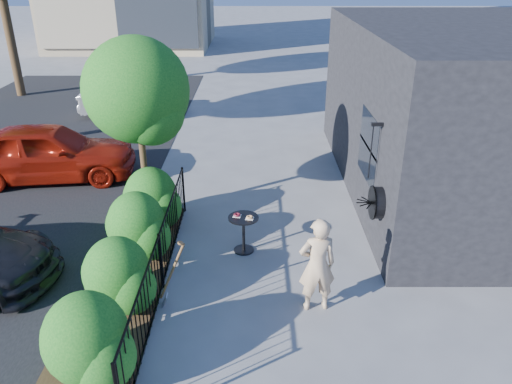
{
  "coord_description": "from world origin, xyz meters",
  "views": [
    {
      "loc": [
        0.16,
        -7.38,
        5.33
      ],
      "look_at": [
        0.16,
        1.47,
        1.2
      ],
      "focal_mm": 35.0,
      "sensor_mm": 36.0,
      "label": 1
    }
  ],
  "objects_px": {
    "cafe_table": "(244,228)",
    "car_silver": "(132,99)",
    "woman": "(317,265)",
    "patio_tree": "(140,97)",
    "shovel": "(171,278)",
    "car_red": "(48,152)"
  },
  "relations": [
    {
      "from": "cafe_table",
      "to": "car_silver",
      "type": "bearing_deg",
      "value": 114.23
    },
    {
      "from": "cafe_table",
      "to": "woman",
      "type": "distance_m",
      "value": 2.21
    },
    {
      "from": "cafe_table",
      "to": "patio_tree",
      "type": "bearing_deg",
      "value": 144.94
    },
    {
      "from": "shovel",
      "to": "car_silver",
      "type": "height_order",
      "value": "shovel"
    },
    {
      "from": "patio_tree",
      "to": "car_silver",
      "type": "height_order",
      "value": "patio_tree"
    },
    {
      "from": "cafe_table",
      "to": "car_silver",
      "type": "xyz_separation_m",
      "value": [
        -4.37,
        9.72,
        0.1
      ]
    },
    {
      "from": "cafe_table",
      "to": "car_silver",
      "type": "distance_m",
      "value": 10.66
    },
    {
      "from": "patio_tree",
      "to": "car_silver",
      "type": "distance_m",
      "value": 8.77
    },
    {
      "from": "cafe_table",
      "to": "shovel",
      "type": "xyz_separation_m",
      "value": [
        -1.17,
        -1.75,
        0.03
      ]
    },
    {
      "from": "shovel",
      "to": "cafe_table",
      "type": "bearing_deg",
      "value": 56.28
    },
    {
      "from": "patio_tree",
      "to": "shovel",
      "type": "xyz_separation_m",
      "value": [
        0.98,
        -3.26,
        -2.2
      ]
    },
    {
      "from": "woman",
      "to": "car_silver",
      "type": "bearing_deg",
      "value": -71.94
    },
    {
      "from": "shovel",
      "to": "car_silver",
      "type": "bearing_deg",
      "value": 105.6
    },
    {
      "from": "patio_tree",
      "to": "car_red",
      "type": "xyz_separation_m",
      "value": [
        -3.07,
        2.16,
        -2.0
      ]
    },
    {
      "from": "patio_tree",
      "to": "shovel",
      "type": "relative_size",
      "value": 3.09
    },
    {
      "from": "patio_tree",
      "to": "car_red",
      "type": "distance_m",
      "value": 4.25
    },
    {
      "from": "cafe_table",
      "to": "car_red",
      "type": "distance_m",
      "value": 6.39
    },
    {
      "from": "cafe_table",
      "to": "car_red",
      "type": "height_order",
      "value": "car_red"
    },
    {
      "from": "car_red",
      "to": "car_silver",
      "type": "height_order",
      "value": "car_red"
    },
    {
      "from": "patio_tree",
      "to": "car_silver",
      "type": "xyz_separation_m",
      "value": [
        -2.22,
        8.21,
        -2.14
      ]
    },
    {
      "from": "cafe_table",
      "to": "car_silver",
      "type": "relative_size",
      "value": 0.21
    },
    {
      "from": "shovel",
      "to": "car_red",
      "type": "xyz_separation_m",
      "value": [
        -4.05,
        5.42,
        0.2
      ]
    }
  ]
}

